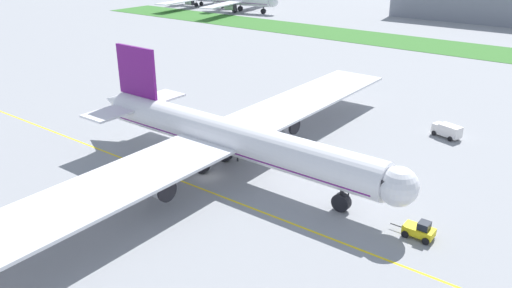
# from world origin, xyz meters

# --- Properties ---
(ground_plane) EXTENTS (600.00, 600.00, 0.00)m
(ground_plane) POSITION_xyz_m (0.00, 0.00, 0.00)
(ground_plane) COLOR gray
(ground_plane) RESTS_ON ground
(apron_taxi_line) EXTENTS (280.00, 0.36, 0.01)m
(apron_taxi_line) POSITION_xyz_m (0.00, -3.51, 0.00)
(apron_taxi_line) COLOR yellow
(apron_taxi_line) RESTS_ON ground
(grass_median_strip) EXTENTS (320.00, 24.00, 0.10)m
(grass_median_strip) POSITION_xyz_m (0.00, 117.82, 0.05)
(grass_median_strip) COLOR #38722D
(grass_median_strip) RESTS_ON ground
(airliner_foreground) EXTENTS (58.74, 94.38, 17.05)m
(airliner_foreground) POSITION_xyz_m (1.62, 3.25, 5.79)
(airliner_foreground) COLOR white
(airliner_foreground) RESTS_ON ground
(pushback_tug) EXTENTS (5.43, 2.37, 2.29)m
(pushback_tug) POSITION_xyz_m (32.05, 3.17, 1.03)
(pushback_tug) COLOR yellow
(pushback_tug) RESTS_ON ground
(ground_crew_wingwalker_port) EXTENTS (0.61, 0.29, 1.73)m
(ground_crew_wingwalker_port) POSITION_xyz_m (0.43, 7.05, 1.05)
(ground_crew_wingwalker_port) COLOR black
(ground_crew_wingwalker_port) RESTS_ON ground
(ground_crew_marshaller_front) EXTENTS (0.43, 0.53, 1.69)m
(ground_crew_marshaller_front) POSITION_xyz_m (-5.05, -10.72, 1.03)
(ground_crew_marshaller_front) COLOR black
(ground_crew_marshaller_front) RESTS_ON ground
(ground_crew_wingwalker_starboard) EXTENTS (0.26, 0.54, 1.55)m
(ground_crew_wingwalker_starboard) POSITION_xyz_m (20.34, 7.32, 0.94)
(ground_crew_wingwalker_starboard) COLOR black
(ground_crew_wingwalker_starboard) RESTS_ON ground
(service_truck_baggage_loader) EXTENTS (5.56, 3.68, 2.46)m
(service_truck_baggage_loader) POSITION_xyz_m (24.03, 38.19, 1.38)
(service_truck_baggage_loader) COLOR white
(service_truck_baggage_loader) RESTS_ON ground
(parked_airliner_far_centre) EXTENTS (38.79, 59.22, 16.74)m
(parked_airliner_far_centre) POSITION_xyz_m (-105.73, 140.06, 5.66)
(parked_airliner_far_centre) COLOR white
(parked_airliner_far_centre) RESTS_ON ground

